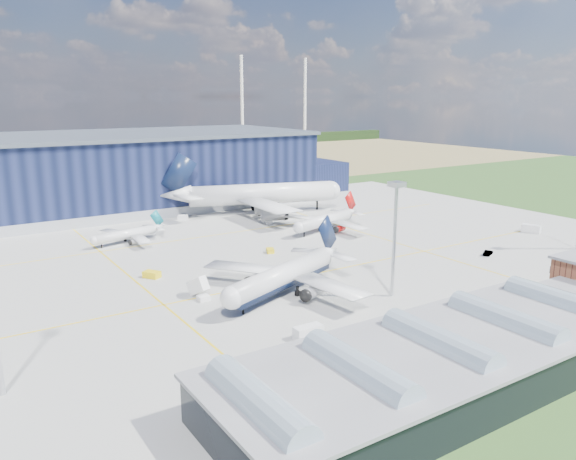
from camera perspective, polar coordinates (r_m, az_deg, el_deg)
The scene contains 20 objects.
ground at distance 131.30m, azimuth -1.75°, elevation -3.76°, with size 600.00×600.00×0.00m, color #264B1C.
apron at distance 139.60m, azimuth -3.89°, elevation -2.73°, with size 220.00×160.00×0.08m.
farmland at distance 335.98m, azimuth -21.74°, elevation 5.83°, with size 600.00×220.00×0.01m, color #937A4F.
treeline at distance 413.96m, azimuth -24.06°, elevation 7.43°, with size 600.00×8.00×8.00m, color black.
hangar at distance 214.93m, azimuth -14.43°, elevation 5.73°, with size 145.00×62.00×26.10m.
glass_concourse at distance 83.00m, azimuth 16.65°, elevation -12.17°, with size 78.00×23.00×8.60m.
light_mast_center at distance 110.18m, azimuth 10.84°, elevation 0.95°, with size 2.60×2.60×23.00m.
airliner_navy at distance 110.95m, azimuth -0.58°, elevation -3.50°, with size 39.70×38.83×12.94m, color silver, non-canonical shape.
airliner_red at distance 165.05m, azimuth 3.73°, elevation 1.58°, with size 30.66×29.99×10.00m, color silver, non-canonical shape.
airliner_widebody at distance 190.24m, azimuth -2.65°, elevation 4.77°, with size 62.78×61.41×20.47m, color silver, non-canonical shape.
airliner_regional at distance 157.52m, azimuth -16.19°, elevation 0.03°, with size 23.08×22.58×7.53m, color silver, non-canonical shape.
gse_tug_a at distance 126.82m, azimuth -13.67°, elevation -4.42°, with size 2.20×3.59×1.50m, color yellow.
gse_tug_b at distance 142.69m, azimuth -1.82°, elevation -2.11°, with size 1.80×2.69×1.17m, color yellow.
gse_van_a at distance 93.66m, azimuth 2.06°, elevation -10.32°, with size 2.13×4.89×2.13m, color white.
gse_cart_a at distance 175.12m, azimuth -1.96°, elevation 0.83°, with size 2.01×3.02×1.31m, color white.
gse_van_b at distance 178.34m, azimuth 23.47°, elevation 0.12°, with size 2.37×5.18×2.37m, color white.
gse_tug_c at distance 169.17m, azimuth 1.63°, elevation 0.40°, with size 2.02×3.23×1.41m, color yellow.
gse_cart_b at distance 184.74m, azimuth -10.64°, elevation 1.28°, with size 2.13×3.19×1.38m, color white.
airstair at distance 113.09m, azimuth -9.12°, elevation -6.03°, with size 1.80×4.49×2.88m, color white.
car_b at distance 149.15m, azimuth 19.66°, elevation -2.18°, with size 1.43×4.11×1.36m, color #99999E.
Camera 1 is at (-64.91, -107.37, 38.72)m, focal length 35.00 mm.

